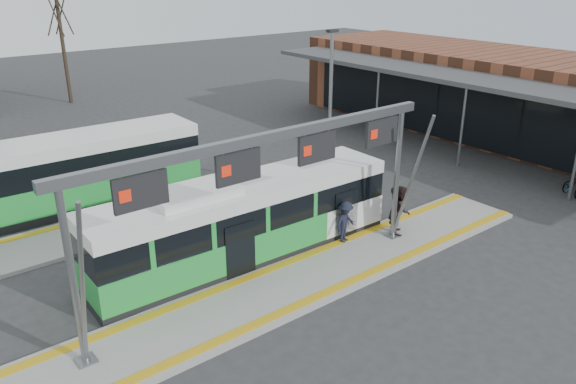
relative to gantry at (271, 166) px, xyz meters
name	(u,v)px	position (x,y,z in m)	size (l,w,h in m)	color
ground	(286,289)	(0.35, -0.25, -4.30)	(120.00, 120.00, 0.00)	#2D2D30
platform_main	(286,287)	(0.35, -0.25, -4.22)	(22.00, 3.00, 0.15)	gray
platform_second	(79,236)	(-3.65, 7.75, -4.22)	(20.00, 3.00, 0.15)	gray
tactile_main	(286,285)	(0.35, -0.25, -4.14)	(22.00, 2.65, 0.02)	#C69217
tactile_second	(69,224)	(-3.65, 8.90, -4.14)	(20.00, 0.35, 0.02)	#C69217
gantry	(271,166)	(0.00, 0.00, 0.00)	(13.00, 1.68, 5.20)	slate
station_building	(535,100)	(22.17, 3.74, -1.76)	(11.50, 32.00, 5.00)	brown
hero_bus	(244,222)	(0.51, 2.39, -2.86)	(11.50, 2.67, 3.15)	black
bg_bus_green	(55,176)	(-3.32, 11.01, -2.76)	(12.50, 2.97, 3.11)	black
passenger_a	(395,209)	(6.27, 0.37, -3.24)	(0.66, 0.43, 1.81)	black
passenger_b	(400,210)	(6.27, 0.09, -3.18)	(0.94, 0.73, 1.94)	black
passenger_c	(345,222)	(4.05, 0.85, -3.34)	(1.05, 0.60, 1.63)	black
bicycle_c	(574,182)	(16.45, -1.80, -3.86)	(0.58, 1.66, 0.87)	gray
tree_mid	(58,11)	(4.05, 31.49, 2.53)	(1.40, 1.40, 9.00)	#382B21
lamp_east	(330,112)	(6.77, 4.80, -0.33)	(0.50, 0.25, 7.45)	slate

